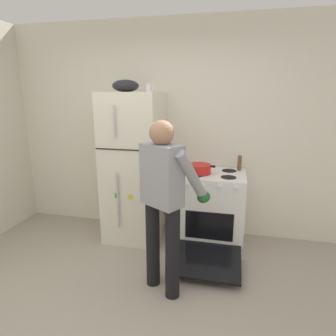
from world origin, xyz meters
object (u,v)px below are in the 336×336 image
object	(u,v)px
red_pot	(199,169)
mixing_bowl	(126,86)
person_cook	(165,194)
refrigerator	(135,168)
stove_range	(211,210)
coffee_mug	(148,88)
pepper_mill	(240,163)

from	to	relation	value
red_pot	mixing_bowl	distance (m)	1.29
person_cook	mixing_bowl	size ratio (longest dim) A/B	5.10
refrigerator	stove_range	bearing A→B (deg)	-1.03
coffee_mug	mixing_bowl	bearing A→B (deg)	-169.22
person_cook	mixing_bowl	distance (m)	1.52
refrigerator	stove_range	size ratio (longest dim) A/B	1.50
coffee_mug	pepper_mill	bearing A→B (deg)	7.85
red_pot	coffee_mug	world-z (taller)	coffee_mug
mixing_bowl	pepper_mill	bearing A→B (deg)	8.42
mixing_bowl	coffee_mug	bearing A→B (deg)	10.78
coffee_mug	mixing_bowl	size ratio (longest dim) A/B	0.36
red_pot	refrigerator	bearing A→B (deg)	176.49
red_pot	mixing_bowl	xyz separation A→B (m)	(-0.89, 0.05, 0.94)
person_cook	coffee_mug	world-z (taller)	coffee_mug
pepper_mill	mixing_bowl	size ratio (longest dim) A/B	0.56
refrigerator	pepper_mill	world-z (taller)	refrigerator
stove_range	coffee_mug	world-z (taller)	coffee_mug
stove_range	coffee_mug	size ratio (longest dim) A/B	10.84
coffee_mug	red_pot	bearing A→B (deg)	-9.05
refrigerator	coffee_mug	xyz separation A→B (m)	(0.18, 0.05, 0.96)
red_pot	stove_range	bearing A→B (deg)	11.38
person_cook	mixing_bowl	xyz separation A→B (m)	(-0.70, 0.97, 0.95)
stove_range	red_pot	xyz separation A→B (m)	(-0.16, -0.03, 0.52)
refrigerator	person_cook	distance (m)	1.15
refrigerator	person_cook	bearing A→B (deg)	-57.35
stove_range	mixing_bowl	size ratio (longest dim) A/B	3.87
refrigerator	red_pot	bearing A→B (deg)	-3.51
person_cook	red_pot	size ratio (longest dim) A/B	4.28
coffee_mug	mixing_bowl	xyz separation A→B (m)	(-0.26, -0.05, 0.02)
person_cook	coffee_mug	distance (m)	1.44
red_pot	pepper_mill	size ratio (longest dim) A/B	2.13
stove_range	refrigerator	bearing A→B (deg)	178.97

